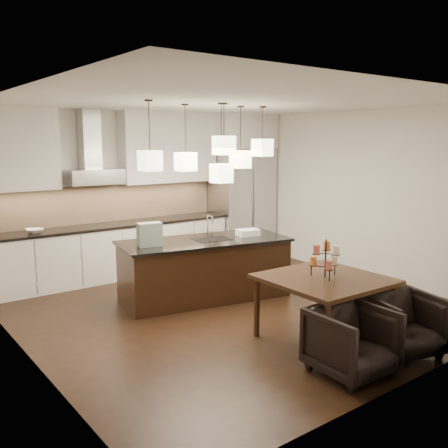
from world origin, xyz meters
TOP-DOWN VIEW (x-y plane):
  - floor at (0.00, 0.00)m, footprint 5.50×5.50m
  - ceiling at (0.00, 0.00)m, footprint 5.50×5.50m
  - wall_back at (0.00, 2.76)m, footprint 5.50×0.02m
  - wall_front at (0.00, -2.76)m, footprint 5.50×0.02m
  - wall_left at (-2.76, 0.00)m, footprint 0.02×5.50m
  - wall_right at (2.76, 0.00)m, footprint 0.02×5.50m
  - refrigerator at (2.10, 2.38)m, footprint 1.20×0.72m
  - fridge_panel at (2.10, 2.38)m, footprint 1.26×0.72m
  - lower_cabinets at (-0.62, 2.43)m, footprint 4.21×0.62m
  - countertop at (-0.62, 2.43)m, footprint 4.21×0.66m
  - backsplash at (-0.62, 2.73)m, footprint 4.21×0.02m
  - upper_cab_left at (-2.10, 2.57)m, footprint 1.25×0.35m
  - upper_cab_right at (0.55, 2.57)m, footprint 1.85×0.35m
  - hood_canopy at (-0.93, 2.48)m, footprint 0.90×0.52m
  - hood_chimney at (-0.93, 2.59)m, footprint 0.30×0.28m
  - fruit_bowl at (-1.94, 2.38)m, footprint 0.26×0.26m
  - island_body at (-0.07, 0.58)m, footprint 2.51×1.39m
  - island_top at (-0.07, 0.58)m, footprint 2.60×1.48m
  - faucet at (0.04, 0.66)m, footprint 0.14×0.24m
  - tote_bag at (-0.92, 0.67)m, footprint 0.35×0.23m
  - food_container at (0.65, 0.45)m, footprint 0.36×0.29m
  - dining_table at (0.11, -1.56)m, footprint 1.29×1.29m
  - candelabra at (0.11, -1.56)m, footprint 0.37×0.37m
  - candle_a at (0.26, -1.56)m, footprint 0.08×0.08m
  - candle_b at (0.05, -1.43)m, footprint 0.08×0.08m
  - candle_c at (0.04, -1.68)m, footprint 0.08×0.08m
  - candle_d at (0.23, -1.47)m, footprint 0.08×0.08m
  - candle_e at (-0.02, -1.53)m, footprint 0.08×0.08m
  - candle_f at (0.13, -1.69)m, footprint 0.08×0.08m
  - armchair_left at (-0.31, -2.30)m, footprint 0.76×0.78m
  - armchair_right at (0.51, -2.32)m, footprint 0.89×0.91m
  - pendant_a at (-1.03, 0.40)m, footprint 0.24×0.24m
  - pendant_b at (-0.28, 0.73)m, footprint 0.24×0.24m
  - pendant_c at (0.06, 0.28)m, footprint 0.24×0.24m
  - pendant_d at (0.60, 0.58)m, footprint 0.24×0.24m
  - pendant_e at (0.91, 0.45)m, footprint 0.24×0.24m
  - pendant_f at (0.03, 0.30)m, footprint 0.24×0.24m

SIDE VIEW (x-z plane):
  - floor at x=0.00m, z-range -0.02..0.00m
  - armchair_right at x=0.51m, z-range 0.00..0.67m
  - armchair_left at x=-0.31m, z-range 0.00..0.67m
  - dining_table at x=0.11m, z-range 0.00..0.75m
  - island_body at x=-0.07m, z-range 0.00..0.84m
  - lower_cabinets at x=-0.62m, z-range 0.00..0.88m
  - island_top at x=-0.07m, z-range 0.84..0.87m
  - countertop at x=-0.62m, z-range 0.88..0.92m
  - food_container at x=0.65m, z-range 0.87..0.97m
  - candle_a at x=0.26m, z-range 0.88..0.98m
  - candle_b at x=0.05m, z-range 0.88..0.98m
  - candle_c at x=0.04m, z-range 0.88..0.98m
  - fruit_bowl at x=-1.94m, z-range 0.92..0.98m
  - candelabra at x=0.11m, z-range 0.75..1.20m
  - tote_bag at x=-0.92m, z-range 0.87..1.20m
  - faucet at x=0.04m, z-range 0.87..1.23m
  - refrigerator at x=2.10m, z-range 0.00..2.15m
  - candle_d at x=0.23m, z-range 1.04..1.15m
  - candle_e at x=-0.02m, z-range 1.04..1.15m
  - candle_f at x=0.13m, z-range 1.04..1.15m
  - backsplash at x=-0.62m, z-range 0.92..1.55m
  - wall_back at x=0.00m, z-range 0.00..2.80m
  - wall_front at x=0.00m, z-range 0.00..2.80m
  - wall_left at x=-2.76m, z-range 0.00..2.80m
  - wall_right at x=2.76m, z-range 0.00..2.80m
  - hood_canopy at x=-0.93m, z-range 1.60..1.84m
  - pendant_f at x=0.03m, z-range 1.72..1.98m
  - pendant_b at x=-0.28m, z-range 1.87..2.13m
  - pendant_d at x=0.60m, z-range 1.89..2.15m
  - pendant_a at x=-1.03m, z-range 1.91..2.17m
  - upper_cab_left at x=-2.10m, z-range 1.55..2.80m
  - upper_cab_right at x=0.55m, z-range 1.55..2.80m
  - pendant_e at x=0.91m, z-range 2.06..2.32m
  - pendant_c at x=0.06m, z-range 2.10..2.36m
  - hood_chimney at x=-0.93m, z-range 1.84..2.80m
  - fridge_panel at x=2.10m, z-range 2.15..2.80m
  - ceiling at x=0.00m, z-range 2.80..2.82m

